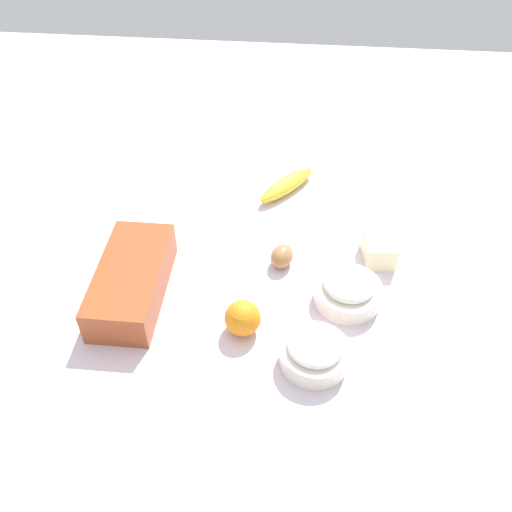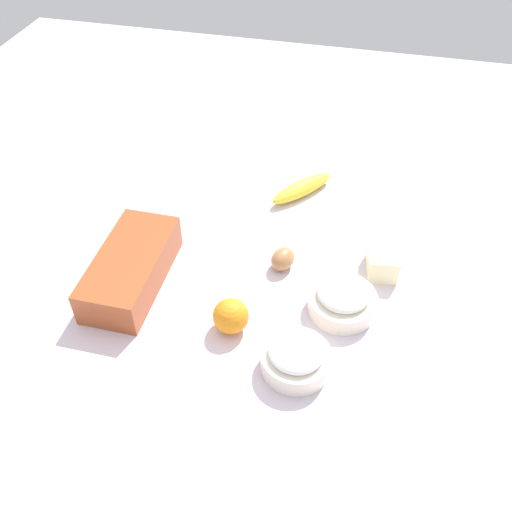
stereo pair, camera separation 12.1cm
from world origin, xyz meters
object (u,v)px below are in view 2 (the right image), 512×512
at_px(sugar_bowl, 296,357).
at_px(banana, 302,188).
at_px(egg_near_butter, 283,259).
at_px(loaf_pan, 131,268).
at_px(flour_bowl, 343,299).
at_px(orange_fruit, 231,316).
at_px(butter_block, 383,260).

relative_size(sugar_bowl, banana, 0.69).
bearing_deg(egg_near_butter, loaf_pan, 111.26).
xyz_separation_m(flour_bowl, banana, (0.36, 0.15, -0.01)).
height_order(loaf_pan, orange_fruit, loaf_pan).
xyz_separation_m(flour_bowl, orange_fruit, (-0.10, 0.21, 0.00)).
relative_size(sugar_bowl, butter_block, 1.46).
xyz_separation_m(flour_bowl, sugar_bowl, (-0.16, 0.07, 0.00)).
height_order(loaf_pan, banana, loaf_pan).
height_order(loaf_pan, butter_block, loaf_pan).
bearing_deg(banana, flour_bowl, -157.87).
relative_size(loaf_pan, sugar_bowl, 2.13).
bearing_deg(loaf_pan, banana, -37.99).
relative_size(loaf_pan, orange_fruit, 3.87).
bearing_deg(butter_block, flour_bowl, 152.07).
bearing_deg(banana, egg_near_butter, -179.05).
relative_size(banana, orange_fruit, 2.63).
bearing_deg(butter_block, banana, 43.81).
height_order(orange_fruit, butter_block, orange_fruit).
height_order(banana, orange_fruit, orange_fruit).
bearing_deg(egg_near_butter, sugar_bowl, -163.40).
xyz_separation_m(banana, orange_fruit, (-0.46, 0.06, 0.02)).
distance_m(butter_block, egg_near_butter, 0.22).
height_order(sugar_bowl, banana, sugar_bowl).
bearing_deg(orange_fruit, butter_block, -50.14).
distance_m(flour_bowl, banana, 0.39).
distance_m(sugar_bowl, orange_fruit, 0.16).
distance_m(flour_bowl, butter_block, 0.15).
xyz_separation_m(loaf_pan, banana, (0.39, -0.30, -0.02)).
xyz_separation_m(orange_fruit, egg_near_butter, (0.19, -0.07, -0.01)).
xyz_separation_m(loaf_pan, butter_block, (0.16, -0.52, -0.01)).
xyz_separation_m(loaf_pan, egg_near_butter, (0.12, -0.31, -0.02)).
height_order(butter_block, egg_near_butter, butter_block).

